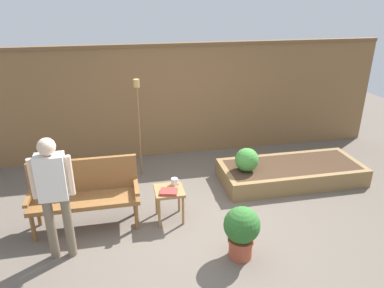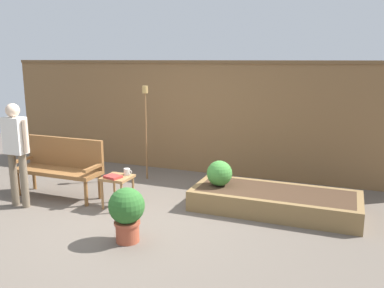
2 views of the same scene
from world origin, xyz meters
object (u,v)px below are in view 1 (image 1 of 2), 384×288
Objects in this scene: side_table at (169,195)px; book_on_table at (169,192)px; person_by_bench at (54,189)px; potted_boxwood at (242,230)px; cup_on_table at (175,182)px; shrub_near_bench at (247,160)px; tiki_torch at (138,111)px; garden_bench at (85,189)px.

book_on_table is (-0.02, -0.09, 0.10)m from side_table.
potted_boxwood is at bearing -12.18° from person_by_bench.
cup_on_table is 0.34× the size of shrub_near_bench.
tiki_torch is at bearing 154.44° from shrub_near_bench.
garden_bench is at bearing -122.56° from tiki_torch.
shrub_near_bench is at bearing -25.56° from tiki_torch.
person_by_bench is (-1.10, -1.97, -0.24)m from tiki_torch.
side_table is at bearing -78.94° from tiki_torch.
cup_on_table is 0.24m from book_on_table.
shrub_near_bench reaches higher than side_table.
book_on_table is at bearing -11.51° from garden_bench.
garden_bench is 3.00× the size of side_table.
tiki_torch is at bearing 60.75° from person_by_bench.
side_table is at bearing -6.91° from garden_bench.
book_on_table is 0.15× the size of person_by_bench.
side_table is 3.61× the size of cup_on_table.
garden_bench is at bearing 179.11° from cup_on_table.
tiki_torch is (-0.27, 1.55, 0.68)m from book_on_table.
potted_boxwood reaches higher than cup_on_table.
tiki_torch is (-0.29, 1.46, 0.78)m from side_table.
cup_on_table is (1.23, -0.02, -0.01)m from garden_bench.
person_by_bench is (-2.12, 0.46, 0.54)m from potted_boxwood.
garden_bench reaches higher than shrub_near_bench.
side_table is 0.20m from cup_on_table.
side_table is (1.13, -0.14, -0.15)m from garden_bench.
book_on_table is at bearing 16.96° from person_by_bench.
garden_bench reaches higher than potted_boxwood.
book_on_table is at bearing -119.22° from cup_on_table.
cup_on_table reaches higher than side_table.
garden_bench is 0.80m from person_by_bench.
tiki_torch reaches higher than potted_boxwood.
potted_boxwood is at bearing -111.56° from shrub_near_bench.
cup_on_table is 1.39m from shrub_near_bench.
side_table is 0.14m from book_on_table.
side_table is at bearing -153.97° from shrub_near_bench.
shrub_near_bench is (0.65, 1.64, 0.10)m from potted_boxwood.
potted_boxwood is (0.63, -1.08, -0.14)m from cup_on_table.
shrub_near_bench is at bearing 43.93° from book_on_table.
shrub_near_bench is at bearing 26.03° from side_table.
shrub_near_bench is (1.37, 0.67, 0.10)m from side_table.
cup_on_table is at bearing -0.89° from garden_bench.
cup_on_table is at bearing 22.82° from person_by_bench.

